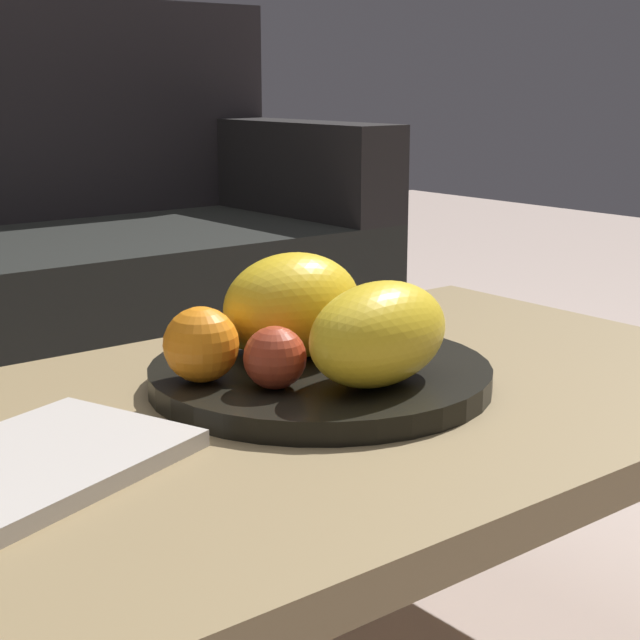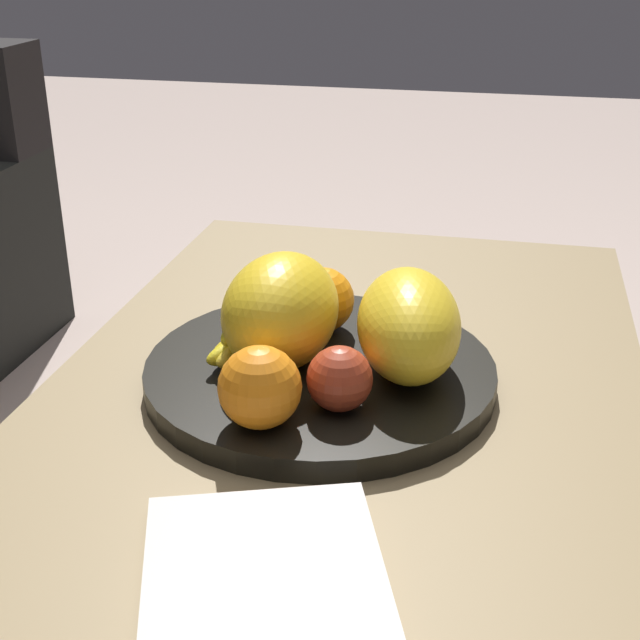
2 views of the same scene
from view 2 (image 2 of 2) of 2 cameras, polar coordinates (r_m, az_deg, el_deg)
name	(u,v)px [view 2 (image 2 of 2)]	position (r m, az deg, el deg)	size (l,w,h in m)	color
coffee_table	(338,437)	(0.93, 1.17, -7.62)	(1.09, 0.64, 0.39)	olive
fruit_bowl	(320,373)	(0.94, 0.00, -3.46)	(0.38, 0.38, 0.03)	black
melon_large_front	(281,311)	(0.91, -2.58, 0.60)	(0.17, 0.12, 0.12)	yellow
melon_smaller_beside	(409,324)	(0.90, 5.80, -0.29)	(0.18, 0.11, 0.11)	yellow
orange_front	(322,300)	(0.99, 0.10, 1.32)	(0.07, 0.07, 0.07)	orange
orange_left	(260,387)	(0.81, -3.95, -4.40)	(0.08, 0.08, 0.08)	orange
apple_front	(340,379)	(0.84, 1.29, -3.85)	(0.06, 0.06, 0.06)	#A8381F
banana_bunch	(261,329)	(0.95, -3.90, -0.60)	(0.17, 0.12, 0.06)	yellow
magazine	(267,601)	(0.67, -3.48, -17.82)	(0.25, 0.18, 0.02)	beige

